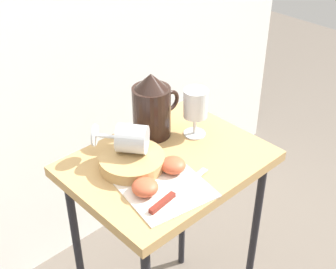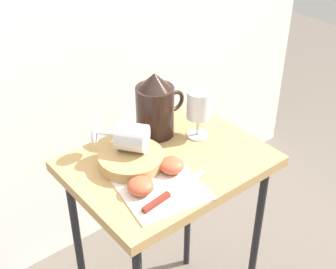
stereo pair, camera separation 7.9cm
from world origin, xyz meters
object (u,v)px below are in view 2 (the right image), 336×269
at_px(apple_half_right, 171,165).
at_px(table, 168,183).
at_px(knife, 166,196).
at_px(wine_glass_tipped_near, 131,137).
at_px(basket_tray, 131,160).
at_px(apple_half_left, 141,186).
at_px(wine_glass_upright, 199,107).
at_px(pitcher, 155,110).

bearing_deg(apple_half_right, table, 60.05).
distance_m(table, knife, 0.19).
bearing_deg(wine_glass_tipped_near, basket_tray, -126.08).
relative_size(table, apple_half_left, 10.81).
height_order(wine_glass_upright, knife, wine_glass_upright).
height_order(basket_tray, pitcher, pitcher).
relative_size(basket_tray, apple_half_right, 2.64).
xyz_separation_m(wine_glass_upright, apple_half_right, (-0.17, -0.09, -0.07)).
distance_m(wine_glass_tipped_near, apple_half_left, 0.15).
bearing_deg(wine_glass_upright, apple_half_left, -159.87).
relative_size(basket_tray, wine_glass_upright, 1.19).
distance_m(table, pitcher, 0.21).
xyz_separation_m(pitcher, apple_half_right, (-0.08, -0.17, -0.06)).
bearing_deg(apple_half_left, wine_glass_upright, 20.13).
height_order(basket_tray, apple_half_left, apple_half_left).
bearing_deg(pitcher, wine_glass_upright, -45.16).
xyz_separation_m(wine_glass_upright, apple_half_left, (-0.28, -0.10, -0.07)).
relative_size(table, apple_half_right, 10.81).
xyz_separation_m(wine_glass_tipped_near, apple_half_right, (0.05, -0.11, -0.05)).
bearing_deg(table, basket_tray, 156.56).
distance_m(pitcher, knife, 0.30).
bearing_deg(pitcher, knife, -122.68).
xyz_separation_m(apple_half_right, knife, (-0.08, -0.07, -0.01)).
relative_size(wine_glass_upright, apple_half_right, 2.22).
height_order(table, wine_glass_upright, wine_glass_upright).
bearing_deg(apple_half_right, apple_half_left, -171.08).
bearing_deg(apple_half_left, knife, -57.67).
distance_m(table, wine_glass_tipped_near, 0.19).
bearing_deg(pitcher, table, -113.25).
distance_m(table, apple_half_right, 0.12).
height_order(pitcher, knife, pitcher).
bearing_deg(table, wine_glass_upright, 14.11).
height_order(pitcher, apple_half_right, pitcher).
xyz_separation_m(basket_tray, wine_glass_tipped_near, (0.01, 0.02, 0.06)).
height_order(pitcher, wine_glass_tipped_near, pitcher).
bearing_deg(apple_half_left, wine_glass_tipped_near, 63.90).
relative_size(table, wine_glass_upright, 4.87).
xyz_separation_m(table, pitcher, (0.05, 0.12, 0.17)).
bearing_deg(knife, apple_half_right, 43.85).
bearing_deg(wine_glass_upright, basket_tray, 178.78).
distance_m(basket_tray, apple_half_left, 0.12).
xyz_separation_m(wine_glass_tipped_near, apple_half_left, (-0.06, -0.13, -0.05)).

